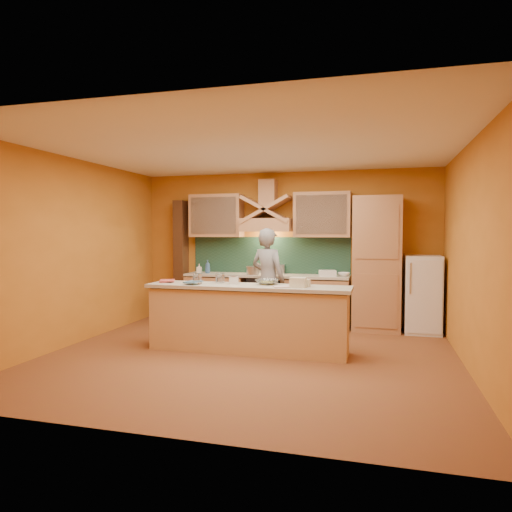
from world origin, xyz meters
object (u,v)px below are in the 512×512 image
(fridge, at_px, (423,294))
(person, at_px, (268,280))
(stove, at_px, (266,300))
(mixing_bowl, at_px, (267,282))
(kitchen_scale, at_px, (234,280))

(fridge, height_order, person, person)
(stove, relative_size, mixing_bowl, 2.91)
(fridge, distance_m, person, 2.60)
(kitchen_scale, relative_size, mixing_bowl, 0.42)
(person, distance_m, kitchen_scale, 1.31)
(stove, relative_size, person, 0.51)
(fridge, distance_m, kitchen_scale, 3.30)
(stove, height_order, kitchen_scale, kitchen_scale)
(fridge, height_order, mixing_bowl, fridge)
(person, relative_size, kitchen_scale, 13.48)
(stove, height_order, fridge, fridge)
(fridge, bearing_deg, mixing_bowl, -141.94)
(kitchen_scale, bearing_deg, stove, 68.20)
(person, xyz_separation_m, kitchen_scale, (-0.20, -1.29, 0.12))
(stove, bearing_deg, mixing_bowl, -75.75)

